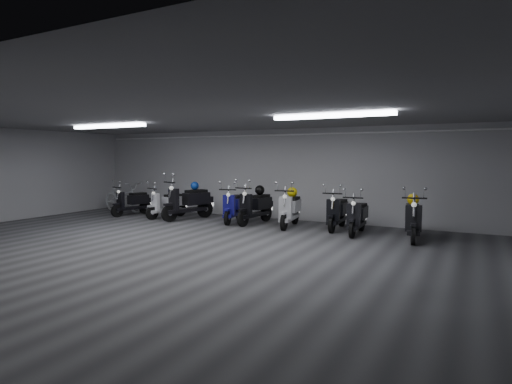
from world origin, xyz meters
The scene contains 21 objects.
floor centered at (0.00, 0.00, -0.01)m, with size 14.00×10.00×0.01m, color #3A3A3C.
ceiling centered at (0.00, 0.00, 2.80)m, with size 14.00×10.00×0.01m, color slate.
back_wall centered at (0.00, 5.00, 1.40)m, with size 14.00×0.01×2.80m, color #A6A6A9.
fluor_strip_left centered at (-3.00, 1.00, 2.74)m, with size 2.40×0.18×0.08m, color white.
fluor_strip_right centered at (3.00, 1.00, 2.74)m, with size 2.40×0.18×0.08m, color white.
conduit centered at (0.00, 4.92, 2.62)m, with size 0.05×0.05×13.60m, color white.
scooter_1 centered at (-4.60, 3.38, 0.60)m, with size 0.53×1.60×1.19m, color black, non-canonical shape.
scooter_2 centered at (-3.20, 3.47, 0.60)m, with size 0.54×1.61×1.20m, color silver, non-canonical shape.
scooter_3 centered at (-2.37, 3.49, 0.74)m, with size 0.66×1.98×1.47m, color black, non-canonical shape.
scooter_4 centered at (-0.83, 3.68, 0.63)m, with size 0.57×1.70×1.26m, color navy, non-canonical shape.
scooter_5 centered at (-0.14, 3.74, 0.67)m, with size 0.60×1.80×1.34m, color black, non-canonical shape.
scooter_6 centered at (0.98, 3.68, 0.65)m, with size 0.59×1.76×1.31m, color #BABABF, non-canonical shape.
scooter_7 centered at (2.26, 3.89, 0.63)m, with size 0.57×1.70×1.26m, color black, non-canonical shape.
scooter_8 centered at (2.91, 3.45, 0.61)m, with size 0.54×1.63×1.21m, color black, non-canonical shape.
scooter_9 centered at (4.24, 3.34, 0.65)m, with size 0.58×1.74×1.30m, color black, non-canonical shape.
bicycle centered at (-5.47, 3.90, 0.65)m, with size 0.70×2.00×1.29m, color silver.
helmet_0 centered at (0.95, 3.92, 0.95)m, with size 0.29×0.29×0.29m, color yellow.
helmet_1 centered at (-2.28, 3.75, 1.04)m, with size 0.26×0.26×0.26m, color navy.
helmet_2 centered at (-3.14, 3.69, 0.86)m, with size 0.24×0.24×0.24m, color navy.
helmet_3 centered at (-0.12, 3.99, 0.97)m, with size 0.29×0.29×0.29m, color black.
helmet_4 centered at (4.20, 3.57, 0.94)m, with size 0.27×0.27×0.27m, color yellow.
Camera 1 is at (5.53, -6.94, 1.95)m, focal length 29.49 mm.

